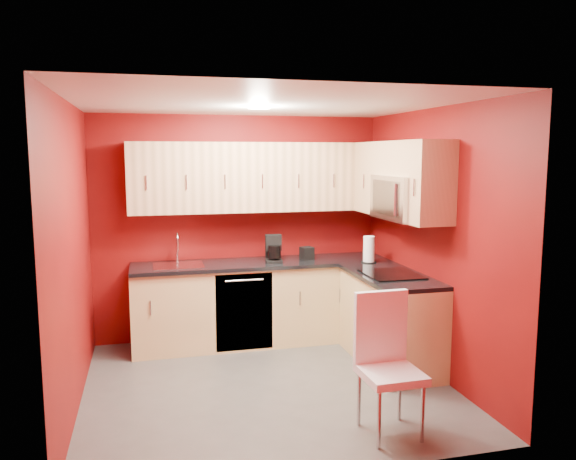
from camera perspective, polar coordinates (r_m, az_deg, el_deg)
name	(u,v)px	position (r m, az deg, el deg)	size (l,w,h in m)	color
floor	(267,386)	(5.26, -2.10, -15.52)	(3.20, 3.20, 0.00)	#4C4846
ceiling	(266,103)	(4.85, -2.25, 12.76)	(3.20, 3.20, 0.00)	white
wall_back	(239,228)	(6.36, -5.00, 0.24)	(3.20, 3.20, 0.00)	maroon
wall_front	(318,289)	(3.48, 3.04, -5.98)	(3.20, 3.20, 0.00)	maroon
wall_left	(72,257)	(4.83, -21.08, -2.61)	(3.00, 3.00, 0.00)	maroon
wall_right	(433,242)	(5.46, 14.48, -1.21)	(3.00, 3.00, 0.00)	maroon
base_cabinets_back	(262,303)	(6.26, -2.65, -7.46)	(2.80, 0.60, 0.87)	#EFD289
base_cabinets_right	(390,321)	(5.72, 10.32, -9.05)	(0.60, 1.30, 0.87)	#EFD289
countertop_back	(262,263)	(6.15, -2.65, -3.40)	(2.80, 0.63, 0.04)	black
countertop_right	(390,276)	(5.59, 10.36, -4.63)	(0.63, 1.27, 0.04)	black
upper_cabinets_back	(259,177)	(6.17, -2.96, 5.40)	(2.80, 0.35, 0.75)	tan
upper_cabinets_right	(397,173)	(5.71, 11.02, 5.71)	(0.35, 1.55, 0.75)	tan
microwave	(404,198)	(5.49, 11.74, 3.24)	(0.42, 0.76, 0.42)	silver
cooktop	(391,274)	(5.55, 10.47, -4.46)	(0.50, 0.55, 0.01)	black
sink	(178,262)	(6.04, -11.09, -3.20)	(0.52, 0.42, 0.35)	silver
dishwasher_front	(244,312)	(5.95, -4.47, -8.31)	(0.60, 0.02, 0.82)	black
downlight	(259,108)	(5.14, -2.96, 12.30)	(0.20, 0.20, 0.01)	white
coffee_maker	(274,249)	(6.09, -1.44, -1.91)	(0.18, 0.23, 0.29)	black
napkin_holder	(307,253)	(6.26, 1.93, -2.37)	(0.13, 0.13, 0.14)	black
paper_towel	(369,249)	(6.12, 8.22, -1.96)	(0.16, 0.16, 0.29)	white
dining_chair	(391,366)	(4.31, 10.41, -13.47)	(0.42, 0.44, 1.05)	white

